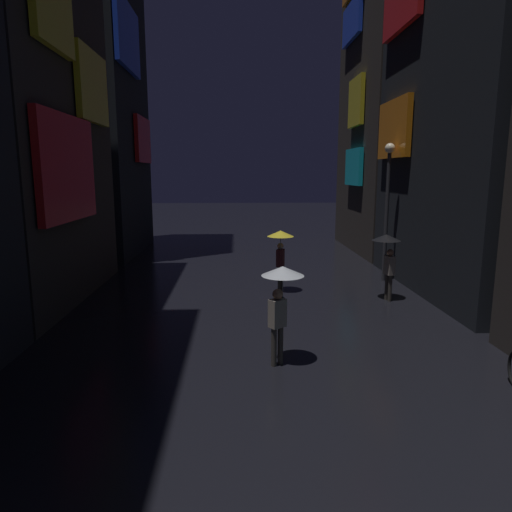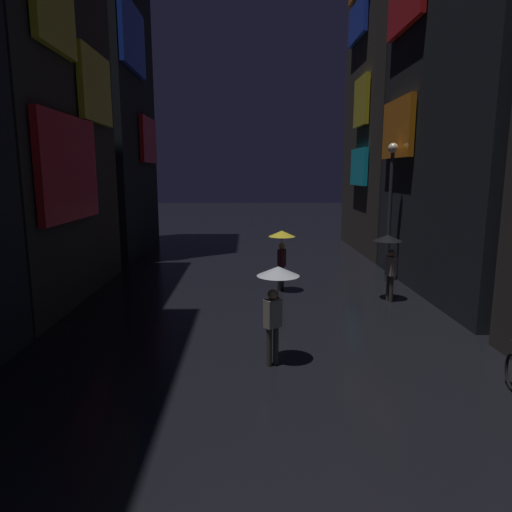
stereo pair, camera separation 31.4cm
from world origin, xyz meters
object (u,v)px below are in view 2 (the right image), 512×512
pedestrian_midstreet_centre_yellow (282,244)px  pedestrian_foreground_right_clear (276,288)px  pedestrian_foreground_left_black (389,249)px  streetlamp_right_far (391,195)px

pedestrian_midstreet_centre_yellow → pedestrian_foreground_right_clear: bearing=-95.5°
pedestrian_foreground_left_black → streetlamp_right_far: 3.16m
pedestrian_midstreet_centre_yellow → pedestrian_foreground_right_clear: size_ratio=1.00×
pedestrian_foreground_right_clear → streetlamp_right_far: (4.66, 7.46, 1.55)m
pedestrian_midstreet_centre_yellow → pedestrian_foreground_left_black: bearing=-20.3°
pedestrian_midstreet_centre_yellow → pedestrian_foreground_left_black: 3.50m
pedestrian_foreground_left_black → pedestrian_foreground_right_clear: bearing=-128.7°
pedestrian_foreground_right_clear → pedestrian_midstreet_centre_yellow: bearing=84.5°
pedestrian_midstreet_centre_yellow → streetlamp_right_far: 4.60m
pedestrian_midstreet_centre_yellow → pedestrian_foreground_left_black: same height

